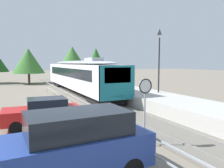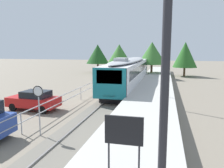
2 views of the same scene
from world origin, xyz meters
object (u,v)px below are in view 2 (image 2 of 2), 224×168
object	(u,v)px
platform_lamp_near_end	(166,55)
platform_lamp_mid_platform	(166,51)
platform_notice_board	(124,132)
parked_hatchback_red	(34,100)
speed_limit_sign	(38,98)
commuter_train	(129,71)

from	to	relation	value
platform_lamp_near_end	platform_lamp_mid_platform	world-z (taller)	same
platform_lamp_near_end	platform_notice_board	world-z (taller)	platform_lamp_near_end
platform_lamp_near_end	platform_lamp_mid_platform	size ratio (longest dim) A/B	1.00
platform_lamp_mid_platform	parked_hatchback_red	size ratio (longest dim) A/B	1.31
platform_lamp_mid_platform	platform_notice_board	distance (m)	12.19
platform_lamp_near_end	parked_hatchback_red	distance (m)	16.13
platform_lamp_near_end	speed_limit_sign	size ratio (longest dim) A/B	1.91
commuter_train	parked_hatchback_red	size ratio (longest dim) A/B	4.88
speed_limit_sign	platform_notice_board	bearing A→B (deg)	-36.64
platform_lamp_near_end	platform_lamp_mid_platform	xyz separation A→B (m)	(0.00, 15.23, 0.00)
commuter_train	speed_limit_sign	world-z (taller)	commuter_train
platform_lamp_mid_platform	speed_limit_sign	xyz separation A→B (m)	(-6.60, -7.85, -2.50)
platform_lamp_near_end	parked_hatchback_red	bearing A→B (deg)	129.42
parked_hatchback_red	commuter_train	bearing A→B (deg)	65.08
platform_lamp_near_end	speed_limit_sign	world-z (taller)	platform_lamp_near_end
platform_lamp_near_end	platform_notice_board	bearing A→B (deg)	109.32
platform_lamp_mid_platform	platform_lamp_near_end	bearing A→B (deg)	-90.00
commuter_train	platform_lamp_mid_platform	world-z (taller)	platform_lamp_mid_platform
platform_lamp_mid_platform	platform_notice_board	size ratio (longest dim) A/B	2.97
platform_lamp_near_end	parked_hatchback_red	xyz separation A→B (m)	(-9.95, 12.10, -3.83)
platform_lamp_mid_platform	commuter_train	bearing A→B (deg)	116.60
platform_notice_board	speed_limit_sign	size ratio (longest dim) A/B	0.64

